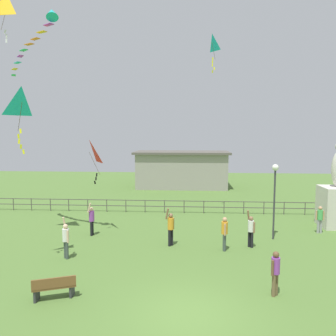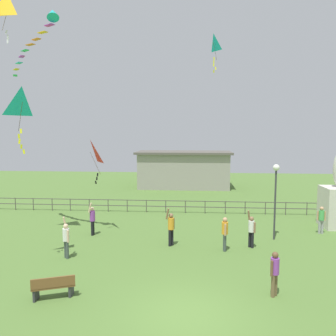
{
  "view_description": "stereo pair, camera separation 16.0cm",
  "coord_description": "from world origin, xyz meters",
  "views": [
    {
      "loc": [
        0.08,
        -10.26,
        5.89
      ],
      "look_at": [
        -0.97,
        5.03,
        4.31
      ],
      "focal_mm": 35.36,
      "sensor_mm": 36.0,
      "label": 1
    },
    {
      "loc": [
        0.24,
        -10.24,
        5.89
      ],
      "look_at": [
        -0.97,
        5.03,
        4.31
      ],
      "focal_mm": 35.36,
      "sensor_mm": 36.0,
      "label": 2
    }
  ],
  "objects": [
    {
      "name": "kite_3",
      "position": [
        1.52,
        13.84,
        12.17
      ],
      "size": [
        0.77,
        0.79,
        2.66
      ],
      "color": "#19B2B2"
    },
    {
      "name": "kite_0",
      "position": [
        -6.93,
        3.2,
        7.11
      ],
      "size": [
        1.06,
        1.08,
        2.78
      ],
      "color": "#19B2B2"
    },
    {
      "name": "person_5",
      "position": [
        1.81,
        6.13,
        0.99
      ],
      "size": [
        0.32,
        0.52,
        1.73
      ],
      "color": "#3F4C47",
      "rests_on": "ground_plane"
    },
    {
      "name": "pavilion_building",
      "position": [
        -0.89,
        26.0,
        2.01
      ],
      "size": [
        10.28,
        4.97,
        3.96
      ],
      "color": "gray",
      "rests_on": "ground_plane"
    },
    {
      "name": "waterfront_railing",
      "position": [
        -0.35,
        14.0,
        0.62
      ],
      "size": [
        36.04,
        0.06,
        0.95
      ],
      "color": "#4C4742",
      "rests_on": "ground_plane"
    },
    {
      "name": "person_1",
      "position": [
        7.76,
        9.51,
        0.94
      ],
      "size": [
        0.49,
        0.3,
        1.63
      ],
      "color": "#99999E",
      "rests_on": "ground_plane"
    },
    {
      "name": "park_bench",
      "position": [
        -4.74,
        0.7,
        0.46
      ],
      "size": [
        1.55,
        0.92,
        0.85
      ],
      "color": "brown",
      "rests_on": "ground_plane"
    },
    {
      "name": "streamer_kite",
      "position": [
        -7.2,
        6.67,
        11.63
      ],
      "size": [
        4.47,
        3.84,
        2.85
      ],
      "color": "#19B2B2"
    },
    {
      "name": "lamppost",
      "position": [
        4.73,
        8.17,
        3.1
      ],
      "size": [
        0.36,
        0.36,
        4.23
      ],
      "color": "#38383D",
      "rests_on": "ground_plane"
    },
    {
      "name": "kite_1",
      "position": [
        -5.75,
        8.42,
        4.8
      ],
      "size": [
        1.08,
        1.27,
        2.58
      ],
      "color": "red"
    },
    {
      "name": "kite_2",
      "position": [
        -9.19,
        6.46,
        12.18
      ],
      "size": [
        1.22,
        0.91,
        2.45
      ],
      "color": "yellow"
    },
    {
      "name": "person_4",
      "position": [
        3.23,
        6.74,
        0.97
      ],
      "size": [
        0.41,
        0.47,
        1.93
      ],
      "color": "black",
      "rests_on": "ground_plane"
    },
    {
      "name": "person_7",
      "position": [
        -5.77,
        4.54,
        0.99
      ],
      "size": [
        0.41,
        0.47,
        1.96
      ],
      "color": "#3F4C47",
      "rests_on": "ground_plane"
    },
    {
      "name": "person_6",
      "position": [
        -5.63,
        8.16,
        0.98
      ],
      "size": [
        0.34,
        0.51,
        1.96
      ],
      "color": "black",
      "rests_on": "ground_plane"
    },
    {
      "name": "ground_plane",
      "position": [
        0.0,
        0.0,
        0.0
      ],
      "size": [
        80.0,
        80.0,
        0.0
      ],
      "primitive_type": "plane",
      "color": "#517533"
    },
    {
      "name": "person_3",
      "position": [
        3.18,
        1.52,
        0.96
      ],
      "size": [
        0.38,
        0.39,
        1.67
      ],
      "color": "brown",
      "rests_on": "ground_plane"
    },
    {
      "name": "person_2",
      "position": [
        -0.95,
        6.69,
        1.03
      ],
      "size": [
        0.48,
        0.46,
        2.05
      ],
      "color": "black",
      "rests_on": "ground_plane"
    }
  ]
}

